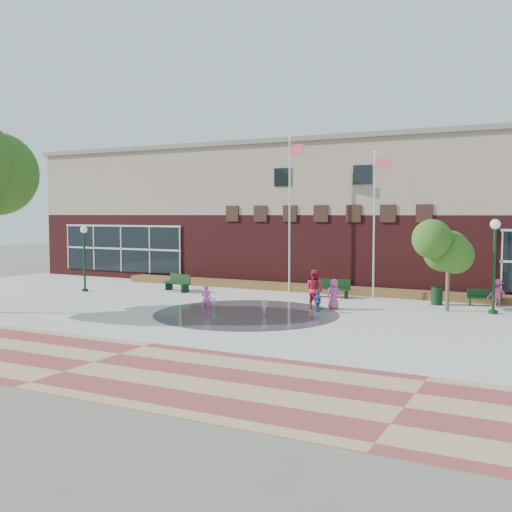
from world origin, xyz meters
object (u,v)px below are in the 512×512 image
at_px(flagpole_right, 375,217).
at_px(child_splash, 206,299).
at_px(bench_left, 177,286).
at_px(trash_can, 437,295).
at_px(flagpole_left, 290,206).

relative_size(flagpole_right, child_splash, 6.01).
distance_m(bench_left, child_splash, 8.01).
relative_size(flagpole_right, trash_can, 8.06).
bearing_deg(bench_left, flagpole_right, 30.47).
xyz_separation_m(flagpole_left, trash_can, (8.57, -1.23, -4.53)).
xyz_separation_m(bench_left, trash_can, (14.61, 1.52, 0.16)).
xyz_separation_m(flagpole_right, trash_can, (3.25, -0.14, -3.89)).
bearing_deg(child_splash, bench_left, -57.88).
bearing_deg(flagpole_left, child_splash, -78.93).
height_order(flagpole_left, child_splash, flagpole_left).
bearing_deg(flagpole_right, trash_can, 11.13).
distance_m(flagpole_left, bench_left, 8.13).
bearing_deg(bench_left, child_splash, -23.71).
height_order(flagpole_left, trash_can, flagpole_left).
xyz_separation_m(flagpole_right, child_splash, (-5.79, -7.40, -3.73)).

